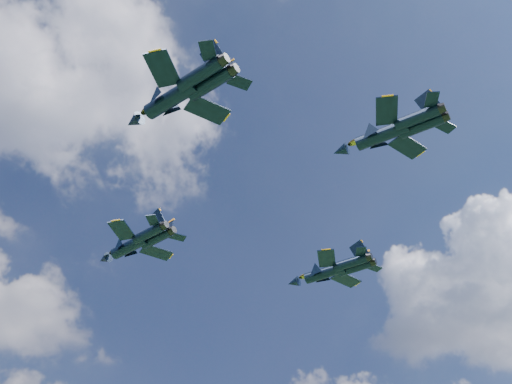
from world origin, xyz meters
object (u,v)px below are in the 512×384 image
(jet_left, at_px, (168,100))
(jet_right, at_px, (322,273))
(jet_slot, at_px, (378,136))
(jet_lead, at_px, (128,247))

(jet_left, distance_m, jet_right, 41.87)
(jet_left, xyz_separation_m, jet_slot, (25.80, -7.97, -2.14))
(jet_lead, distance_m, jet_left, 30.51)
(jet_slot, bearing_deg, jet_lead, 85.77)
(jet_lead, xyz_separation_m, jet_left, (-4.45, -30.12, 2.05))
(jet_lead, bearing_deg, jet_slot, -87.17)
(jet_lead, relative_size, jet_slot, 1.06)
(jet_lead, xyz_separation_m, jet_slot, (21.34, -38.09, -0.10))
(jet_lead, height_order, jet_right, jet_lead)
(jet_left, distance_m, jet_slot, 27.09)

